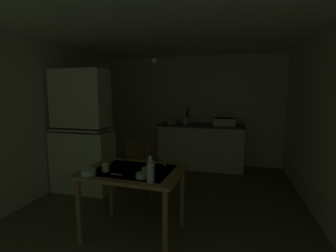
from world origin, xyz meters
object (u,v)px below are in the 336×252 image
hutch_cabinet (82,135)px  mug_tall (150,160)px  mixing_bowl_counter (172,122)px  dining_table (133,179)px  hand_pump (187,116)px  chair_far_side (143,173)px  serving_bowl_wide (147,170)px  sink_basin (224,122)px  glass_bottle (150,172)px

hutch_cabinet → mug_tall: 1.55m
mixing_bowl_counter → dining_table: mixing_bowl_counter is taller
hutch_cabinet → hand_pump: (1.40, 1.76, 0.17)m
dining_table → mug_tall: 0.35m
hutch_cabinet → chair_far_side: (1.18, -0.39, -0.41)m
dining_table → serving_bowl_wide: 0.24m
chair_far_side → serving_bowl_wide: chair_far_side is taller
hand_pump → serving_bowl_wide: (0.07, -2.83, -0.30)m
sink_basin → mug_tall: size_ratio=6.18×
mixing_bowl_counter → dining_table: bearing=-85.4°
glass_bottle → hutch_cabinet: bearing=140.7°
sink_basin → mug_tall: sink_basin is taller
sink_basin → glass_bottle: sink_basin is taller
dining_table → serving_bowl_wide: size_ratio=10.40×
hand_pump → glass_bottle: 3.08m
hand_pump → dining_table: 2.80m
hand_pump → chair_far_side: (-0.22, -2.15, -0.58)m
serving_bowl_wide → glass_bottle: glass_bottle is taller
serving_bowl_wide → sink_basin: bearing=75.7°
hand_pump → chair_far_side: hand_pump is taller
chair_far_side → mug_tall: 0.46m
hutch_cabinet → dining_table: 1.66m
hutch_cabinet → serving_bowl_wide: size_ratio=18.46×
hutch_cabinet → sink_basin: bearing=38.1°
glass_bottle → dining_table: bearing=134.9°
dining_table → chair_far_side: (-0.11, 0.62, -0.15)m
sink_basin → hutch_cabinet: bearing=-141.9°
chair_far_side → glass_bottle: 1.07m
sink_basin → hand_pump: size_ratio=1.13×
dining_table → sink_basin: bearing=71.9°
glass_bottle → sink_basin: bearing=79.0°
hand_pump → mixing_bowl_counter: (-0.32, -0.10, -0.13)m
mixing_bowl_counter → mug_tall: 2.38m
mixing_bowl_counter → serving_bowl_wide: bearing=-81.7°
chair_far_side → mug_tall: size_ratio=13.77×
hutch_cabinet → glass_bottle: 2.07m
hand_pump → dining_table: hand_pump is taller
hutch_cabinet → mixing_bowl_counter: hutch_cabinet is taller
mixing_bowl_counter → glass_bottle: (0.52, -2.97, -0.10)m
hand_pump → hutch_cabinet: bearing=-128.6°
sink_basin → mixing_bowl_counter: bearing=-177.4°
mixing_bowl_counter → sink_basin: bearing=2.6°
chair_far_side → mug_tall: (0.20, -0.30, 0.28)m
mixing_bowl_counter → hand_pump: bearing=16.4°
serving_bowl_wide → mug_tall: (-0.10, 0.38, 0.00)m
mixing_bowl_counter → chair_far_side: bearing=-87.2°
mixing_bowl_counter → mug_tall: mixing_bowl_counter is taller
sink_basin → mug_tall: 2.54m
hutch_cabinet → dining_table: size_ratio=1.78×
hutch_cabinet → sink_basin: 2.78m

